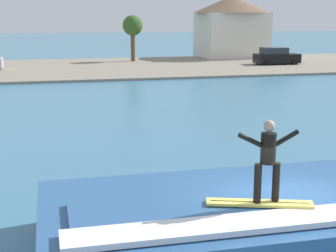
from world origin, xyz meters
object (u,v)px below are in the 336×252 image
(surfboard, at_px, (259,203))
(car_far_shore, at_px, (276,56))
(surfer, at_px, (268,156))
(tree_tall_bare, at_px, (133,27))
(wave_crest, at_px, (227,222))
(house_gabled_white, at_px, (231,25))

(surfboard, relative_size, car_far_shore, 0.52)
(surfer, height_order, tree_tall_bare, tree_tall_bare)
(surfboard, height_order, surfer, surfer)
(surfer, bearing_deg, surfboard, 176.69)
(wave_crest, xyz_separation_m, car_far_shore, (18.58, 37.11, 0.37))
(car_far_shore, xyz_separation_m, house_gabled_white, (-1.28, 9.55, 2.93))
(car_far_shore, height_order, house_gabled_white, house_gabled_white)
(wave_crest, height_order, surfer, surfer)
(wave_crest, bearing_deg, tree_tall_bare, 83.11)
(wave_crest, bearing_deg, surfboard, -58.30)
(house_gabled_white, bearing_deg, car_far_shore, -82.34)
(wave_crest, distance_m, surfboard, 1.09)
(house_gabled_white, height_order, tree_tall_bare, house_gabled_white)
(house_gabled_white, bearing_deg, surfer, -109.41)
(wave_crest, relative_size, surfboard, 3.68)
(surfer, distance_m, house_gabled_white, 50.27)
(car_far_shore, bearing_deg, house_gabled_white, 97.66)
(wave_crest, distance_m, surfer, 1.94)
(wave_crest, height_order, surfboard, surfboard)
(surfer, bearing_deg, tree_tall_bare, 83.97)
(surfboard, relative_size, surfer, 1.28)
(surfer, relative_size, tree_tall_bare, 0.35)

